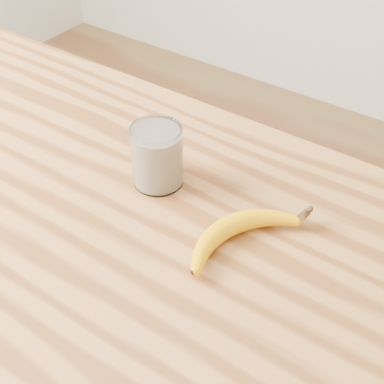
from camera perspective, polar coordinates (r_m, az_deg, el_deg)
The scene contains 3 objects.
table at distance 1.03m, azimuth -14.10°, elevation -5.64°, with size 1.20×0.80×0.90m.
smoothie_glass at distance 0.91m, azimuth -3.74°, elevation 3.81°, with size 0.09×0.09×0.11m.
banana at distance 0.83m, azimuth 4.06°, elevation -3.55°, with size 0.10×0.28×0.03m, color #EAA100, non-canonical shape.
Camera 1 is at (0.60, -0.42, 1.50)m, focal length 50.00 mm.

